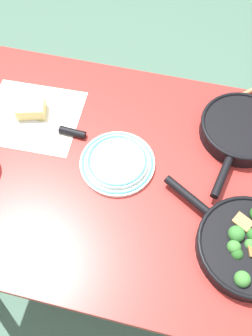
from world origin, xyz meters
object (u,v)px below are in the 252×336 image
wooden_spoon (242,95)px  skillet_broccoli (249,245)px  skillet_eggs (241,129)px  cheese_block (31,109)px  grater_knife (54,128)px  dinner_plate_stack (117,162)px

wooden_spoon → skillet_broccoli: bearing=51.5°
skillet_broccoli → wooden_spoon: bearing=-53.1°
skillet_broccoli → skillet_eggs: bearing=-51.4°
skillet_eggs → cheese_block: (0.67, 0.08, -0.00)m
skillet_broccoli → cheese_block: 0.78m
skillet_eggs → grater_knife: (0.57, 0.12, -0.02)m
wooden_spoon → grater_knife: 0.63m
skillet_broccoli → wooden_spoon: skillet_broccoli is taller
grater_knife → cheese_block: cheese_block is taller
dinner_plate_stack → skillet_broccoli: bearing=156.5°
skillet_eggs → wooden_spoon: (0.01, -0.16, -0.02)m
grater_knife → cheese_block: 0.10m
skillet_eggs → dinner_plate_stack: bearing=-48.3°
grater_knife → cheese_block: (0.09, -0.05, 0.01)m
grater_knife → wooden_spoon: bearing=-150.6°
skillet_eggs → grater_knife: 0.59m
cheese_block → skillet_broccoli: bearing=157.6°
skillet_broccoli → grater_knife: (0.63, -0.25, -0.02)m
grater_knife → skillet_eggs: bearing=-165.0°
skillet_broccoli → dinner_plate_stack: skillet_broccoli is taller
grater_knife → dinner_plate_stack: bearing=164.5°
skillet_eggs → cheese_block: 0.67m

